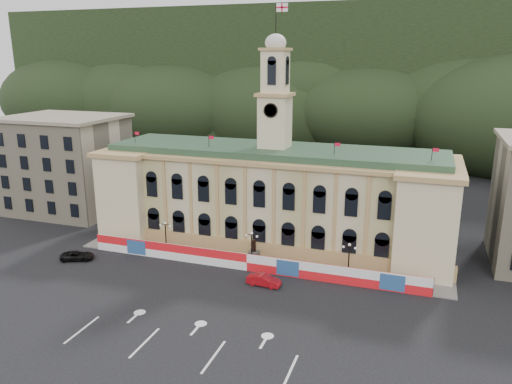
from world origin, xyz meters
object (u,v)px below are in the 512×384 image
(statue, at_px, (254,255))
(black_suv, at_px, (77,256))
(red_sedan, at_px, (264,280))
(lamp_center, at_px, (252,245))

(statue, xyz_separation_m, black_suv, (-25.32, -7.68, -0.52))
(statue, height_order, red_sedan, statue)
(red_sedan, xyz_separation_m, black_suv, (-29.07, -0.88, -0.09))
(red_sedan, relative_size, black_suv, 0.88)
(statue, relative_size, lamp_center, 0.72)
(lamp_center, height_order, black_suv, lamp_center)
(lamp_center, bearing_deg, red_sedan, -57.15)
(lamp_center, bearing_deg, black_suv, -165.22)
(statue, distance_m, red_sedan, 7.77)
(statue, relative_size, black_suv, 0.70)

